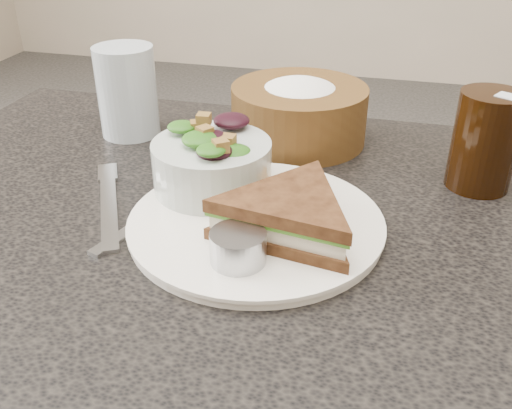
{
  "coord_description": "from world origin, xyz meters",
  "views": [
    {
      "loc": [
        0.13,
        -0.52,
        1.08
      ],
      "look_at": [
        -0.0,
        -0.01,
        0.78
      ],
      "focal_mm": 40.0,
      "sensor_mm": 36.0,
      "label": 1
    }
  ],
  "objects_px": {
    "dinner_plate": "(256,224)",
    "salad_bowl": "(212,157)",
    "bread_basket": "(299,104)",
    "cola_glass": "(486,136)",
    "dressing_ramekin": "(238,247)",
    "water_glass": "(127,91)",
    "sandwich": "(290,215)"
  },
  "relations": [
    {
      "from": "sandwich",
      "to": "bread_basket",
      "type": "relative_size",
      "value": 0.92
    },
    {
      "from": "dinner_plate",
      "to": "salad_bowl",
      "type": "distance_m",
      "value": 0.1
    },
    {
      "from": "sandwich",
      "to": "water_glass",
      "type": "xyz_separation_m",
      "value": [
        -0.29,
        0.23,
        0.03
      ]
    },
    {
      "from": "dressing_ramekin",
      "to": "bread_basket",
      "type": "xyz_separation_m",
      "value": [
        -0.0,
        0.33,
        0.03
      ]
    },
    {
      "from": "dinner_plate",
      "to": "sandwich",
      "type": "xyz_separation_m",
      "value": [
        0.04,
        -0.02,
        0.03
      ]
    },
    {
      "from": "sandwich",
      "to": "dressing_ramekin",
      "type": "height_order",
      "value": "sandwich"
    },
    {
      "from": "sandwich",
      "to": "salad_bowl",
      "type": "relative_size",
      "value": 1.27
    },
    {
      "from": "dinner_plate",
      "to": "dressing_ramekin",
      "type": "xyz_separation_m",
      "value": [
        0.0,
        -0.08,
        0.02
      ]
    },
    {
      "from": "dinner_plate",
      "to": "dressing_ramekin",
      "type": "bearing_deg",
      "value": -87.73
    },
    {
      "from": "dinner_plate",
      "to": "cola_glass",
      "type": "height_order",
      "value": "cola_glass"
    },
    {
      "from": "dressing_ramekin",
      "to": "bread_basket",
      "type": "distance_m",
      "value": 0.33
    },
    {
      "from": "salad_bowl",
      "to": "water_glass",
      "type": "height_order",
      "value": "water_glass"
    },
    {
      "from": "salad_bowl",
      "to": "water_glass",
      "type": "bearing_deg",
      "value": 139.28
    },
    {
      "from": "dinner_plate",
      "to": "sandwich",
      "type": "distance_m",
      "value": 0.05
    },
    {
      "from": "bread_basket",
      "to": "dressing_ramekin",
      "type": "bearing_deg",
      "value": -89.16
    },
    {
      "from": "cola_glass",
      "to": "water_glass",
      "type": "xyz_separation_m",
      "value": [
        -0.49,
        0.05,
        -0.0
      ]
    },
    {
      "from": "bread_basket",
      "to": "sandwich",
      "type": "bearing_deg",
      "value": -81.03
    },
    {
      "from": "dinner_plate",
      "to": "bread_basket",
      "type": "bearing_deg",
      "value": 90.38
    },
    {
      "from": "dressing_ramekin",
      "to": "sandwich",
      "type": "bearing_deg",
      "value": 57.1
    },
    {
      "from": "dinner_plate",
      "to": "water_glass",
      "type": "distance_m",
      "value": 0.33
    },
    {
      "from": "bread_basket",
      "to": "cola_glass",
      "type": "relative_size",
      "value": 1.46
    },
    {
      "from": "salad_bowl",
      "to": "dressing_ramekin",
      "type": "height_order",
      "value": "salad_bowl"
    },
    {
      "from": "sandwich",
      "to": "bread_basket",
      "type": "distance_m",
      "value": 0.27
    },
    {
      "from": "water_glass",
      "to": "sandwich",
      "type": "bearing_deg",
      "value": -38.93
    },
    {
      "from": "salad_bowl",
      "to": "bread_basket",
      "type": "bearing_deg",
      "value": 71.0
    },
    {
      "from": "sandwich",
      "to": "salad_bowl",
      "type": "xyz_separation_m",
      "value": [
        -0.11,
        0.08,
        0.02
      ]
    },
    {
      "from": "bread_basket",
      "to": "water_glass",
      "type": "xyz_separation_m",
      "value": [
        -0.25,
        -0.04,
        0.01
      ]
    },
    {
      "from": "dressing_ramekin",
      "to": "bread_basket",
      "type": "bearing_deg",
      "value": 90.84
    },
    {
      "from": "dinner_plate",
      "to": "bread_basket",
      "type": "distance_m",
      "value": 0.25
    },
    {
      "from": "dinner_plate",
      "to": "cola_glass",
      "type": "relative_size",
      "value": 2.08
    },
    {
      "from": "dressing_ramekin",
      "to": "cola_glass",
      "type": "xyz_separation_m",
      "value": [
        0.24,
        0.24,
        0.04
      ]
    },
    {
      "from": "sandwich",
      "to": "water_glass",
      "type": "height_order",
      "value": "water_glass"
    }
  ]
}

